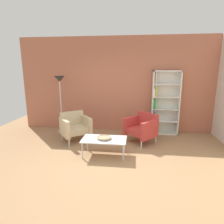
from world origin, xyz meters
The scene contains 8 objects.
ground_plane centered at (0.00, 0.00, 0.00)m, with size 8.32×8.32×0.00m, color #9E7751.
brick_back_panel centered at (0.00, 2.46, 1.45)m, with size 6.40×0.12×2.90m, color #B2664C.
bookshelf_tall centered at (1.28, 2.25, 0.92)m, with size 0.80×0.30×1.90m.
coffee_table_low centered at (-0.23, 0.50, 0.37)m, with size 1.00×0.56×0.40m.
decorative_bowl centered at (-0.23, 0.50, 0.43)m, with size 0.32×0.32×0.05m.
armchair_corner_red centered at (-1.18, 1.33, 0.41)m, with size 0.95×0.94×0.78m.
armchair_by_bookshelf centered at (0.65, 1.44, 0.41)m, with size 0.95×0.95×0.78m.
floor_lamp_torchiere centered at (-1.82, 2.02, 1.45)m, with size 0.32×0.32×1.74m.
Camera 1 is at (0.44, -3.51, 1.96)m, focal length 30.57 mm.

